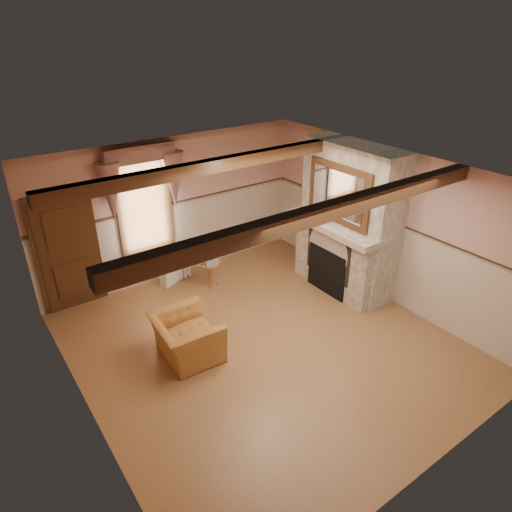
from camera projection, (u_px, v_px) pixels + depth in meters
floor at (263, 344)px, 7.42m from camera, size 5.50×6.00×0.01m
ceiling at (265, 178)px, 6.14m from camera, size 5.50×6.00×0.01m
wall_back at (173, 208)px, 8.95m from camera, size 5.50×0.02×2.80m
wall_front at (440, 385)px, 4.62m from camera, size 5.50×0.02×2.80m
wall_left at (76, 335)px, 5.36m from camera, size 0.02×6.00×2.80m
wall_right at (387, 226)px, 8.20m from camera, size 0.02×6.00×2.80m
wainscot at (264, 305)px, 7.08m from camera, size 5.50×6.00×1.50m
chair_rail at (264, 263)px, 6.73m from camera, size 5.50×6.00×0.08m
firebox at (329, 270)px, 8.68m from camera, size 0.20×0.95×0.90m
armchair at (187, 337)px, 7.03m from camera, size 0.96×1.09×0.67m
side_table at (210, 274)px, 8.90m from camera, size 0.53×0.53×0.55m
book_stack at (208, 259)px, 8.67m from camera, size 0.27×0.33×0.20m
radiator at (174, 267)px, 9.11m from camera, size 0.71×0.46×0.60m
bowl at (350, 221)px, 8.22m from camera, size 0.33×0.33×0.08m
mantel_clock at (318, 204)px, 8.81m from camera, size 0.14×0.24×0.20m
oil_lamp at (333, 209)px, 8.49m from camera, size 0.11×0.11×0.28m
candle_red at (377, 231)px, 7.75m from camera, size 0.06×0.06×0.16m
jar_yellow at (354, 222)px, 8.15m from camera, size 0.06×0.06×0.12m
fireplace at (350, 219)px, 8.47m from camera, size 0.85×2.00×2.80m
mantel at (343, 223)px, 8.39m from camera, size 1.05×2.05×0.12m
overmantel_mirror at (338, 194)px, 8.02m from camera, size 0.06×1.44×1.04m
door at (68, 254)px, 7.98m from camera, size 1.10×0.10×2.10m
window at (144, 203)px, 8.50m from camera, size 1.06×0.08×2.02m
window_drapes at (142, 173)px, 8.16m from camera, size 1.30×0.14×1.40m
ceiling_beam_front at (326, 212)px, 5.32m from camera, size 5.50×0.18×0.20m
ceiling_beam_back at (219, 165)px, 7.05m from camera, size 5.50×0.18×0.20m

